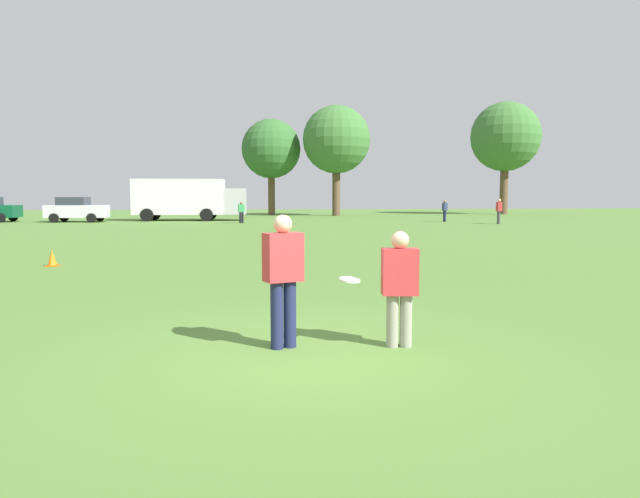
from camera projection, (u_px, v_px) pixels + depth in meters
The scene contains 13 objects.
ground_plane at pixel (307, 355), 6.92m from camera, with size 148.15×148.15×0.00m, color #517A33.
player_thrower at pixel (283, 273), 7.17m from camera, with size 0.52×0.40×1.68m.
player_defender at pixel (400, 283), 7.24m from camera, with size 0.48×0.31×1.48m.
frisbee at pixel (350, 280), 7.31m from camera, with size 0.27×0.27×0.07m.
traffic_cone at pixel (52, 258), 15.62m from camera, with size 0.32×0.32×0.48m.
parked_car_center at pixel (76, 209), 41.91m from camera, with size 4.31×2.42×1.82m.
box_truck at pixel (188, 198), 44.38m from camera, with size 8.64×3.36×3.18m.
bystander_sideline_watcher at pixel (241, 211), 40.22m from camera, with size 0.46×0.32×1.52m.
bystander_far_jogger at pixel (499, 210), 39.02m from camera, with size 0.31×0.49×1.72m.
bystander_field_marshal at pixel (445, 209), 42.29m from camera, with size 0.28×0.46×1.61m.
tree_west_maple at pixel (271, 149), 56.13m from camera, with size 5.77×5.77×9.38m.
tree_center_elm at pixel (336, 140), 54.44m from camera, with size 6.43×6.43×10.46m.
tree_east_birch at pixel (505, 137), 58.96m from camera, with size 7.09×7.09×11.52m.
Camera 1 is at (-0.78, -6.73, 1.92)m, focal length 32.24 mm.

